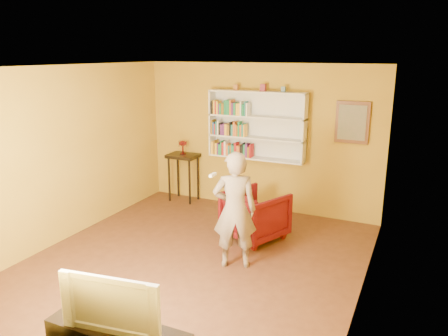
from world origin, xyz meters
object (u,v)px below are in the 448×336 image
(console_table, at_px, (183,162))
(person, at_px, (235,210))
(ruby_lustre, at_px, (183,145))
(television, at_px, (115,300))
(bookshelf, at_px, (258,125))
(armchair, at_px, (255,215))

(console_table, distance_m, person, 2.94)
(ruby_lustre, distance_m, person, 2.95)
(person, bearing_deg, ruby_lustre, -70.66)
(console_table, bearing_deg, television, -66.81)
(bookshelf, bearing_deg, television, -84.59)
(ruby_lustre, distance_m, armchair, 2.37)
(bookshelf, height_order, television, bookshelf)
(ruby_lustre, xyz_separation_m, person, (2.04, -2.12, -0.32))
(bookshelf, distance_m, television, 4.75)
(console_table, xyz_separation_m, television, (1.93, -4.50, -0.02))
(armchair, bearing_deg, television, 113.66)
(console_table, height_order, person, person)
(ruby_lustre, bearing_deg, console_table, 129.81)
(armchair, distance_m, television, 3.41)
(armchair, relative_size, person, 0.52)
(ruby_lustre, height_order, armchair, ruby_lustre)
(console_table, xyz_separation_m, ruby_lustre, (0.00, -0.00, 0.36))
(bookshelf, relative_size, console_table, 1.91)
(ruby_lustre, xyz_separation_m, armchair, (1.96, -1.11, -0.75))
(person, bearing_deg, television, 62.84)
(armchair, bearing_deg, ruby_lustre, -5.49)
(bookshelf, bearing_deg, ruby_lustre, -173.88)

